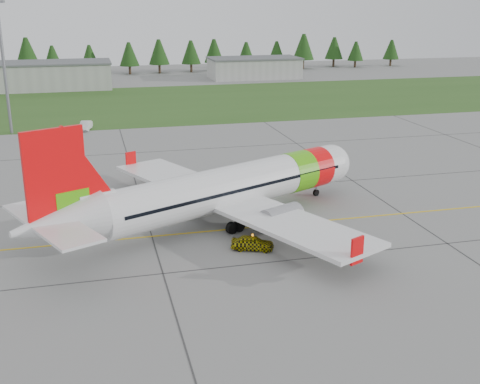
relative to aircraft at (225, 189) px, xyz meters
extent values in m
plane|color=gray|center=(7.67, -10.30, -3.24)|extent=(320.00, 320.00, 0.00)
cylinder|color=white|center=(0.82, 0.38, 0.05)|extent=(26.75, 15.39, 4.14)
sphere|color=white|center=(13.32, 6.20, 0.05)|extent=(4.14, 4.14, 4.14)
cone|color=white|center=(-15.04, -7.00, 0.42)|extent=(8.48, 6.88, 4.14)
cube|color=black|center=(13.61, 6.33, 0.42)|extent=(2.70, 3.22, 0.59)
cylinder|color=#4FB60D|center=(8.51, 3.96, 0.05)|extent=(4.28, 4.99, 4.22)
cylinder|color=#F3080B|center=(10.82, 5.04, 0.05)|extent=(3.89, 4.81, 4.22)
cube|color=white|center=(0.34, 0.16, -1.12)|extent=(19.61, 33.23, 0.38)
cube|color=#F3080B|center=(-7.74, 15.00, -0.54)|extent=(1.23, 0.71, 2.12)
cube|color=#F3080B|center=(6.49, -15.58, -0.54)|extent=(1.23, 0.71, 2.12)
cylinder|color=gray|center=(-0.68, 6.12, -1.70)|extent=(4.40, 3.63, 2.23)
cylinder|color=gray|center=(4.24, -4.46, -1.70)|extent=(4.40, 3.63, 2.23)
cube|color=#F3080B|center=(-14.85, -6.91, 3.97)|extent=(4.58, 2.40, 8.06)
cube|color=#4FB60D|center=(-13.79, -6.42, 1.64)|extent=(2.69, 1.57, 2.55)
cube|color=white|center=(-15.53, -7.23, 0.68)|extent=(8.22, 12.49, 0.23)
cylinder|color=slate|center=(11.40, 5.30, -2.50)|extent=(0.19, 0.19, 1.48)
cylinder|color=black|center=(11.40, 5.30, -2.88)|extent=(0.78, 0.57, 0.72)
cylinder|color=slate|center=(-1.88, 2.40, -2.23)|extent=(0.23, 0.23, 2.02)
cylinder|color=black|center=(-2.26, 2.22, -2.69)|extent=(1.20, 0.90, 1.10)
cylinder|color=slate|center=(0.63, -2.98, -2.23)|extent=(0.23, 0.23, 2.02)
cylinder|color=black|center=(0.25, -3.16, -2.69)|extent=(1.20, 0.90, 1.10)
imported|color=#D2C50B|center=(0.71, -7.41, -1.42)|extent=(1.68, 1.81, 3.64)
imported|color=silver|center=(-12.76, 47.48, -1.06)|extent=(1.78, 1.72, 4.36)
cube|color=#30561E|center=(7.67, 71.70, -3.23)|extent=(320.00, 50.00, 0.03)
cube|color=gold|center=(7.67, -2.30, -3.23)|extent=(120.00, 0.25, 0.02)
cube|color=#A8A8A3|center=(-22.33, 99.70, -0.24)|extent=(32.00, 14.00, 6.00)
cube|color=#A8A8A3|center=(32.67, 107.70, -0.64)|extent=(24.00, 12.00, 5.20)
cylinder|color=slate|center=(-24.33, 47.70, 6.76)|extent=(0.50, 0.50, 20.00)
camera|label=1|loc=(-11.96, -53.23, 17.11)|focal=45.00mm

